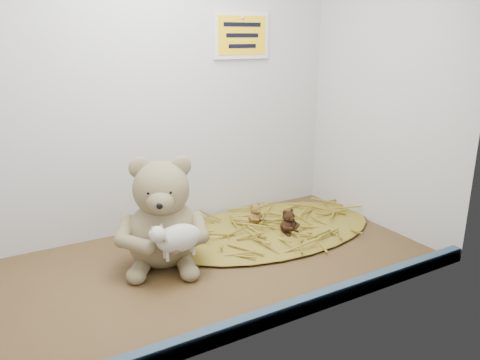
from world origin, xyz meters
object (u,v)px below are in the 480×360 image
mini_teddy_brown (288,220)px  mini_teddy_tan (255,213)px  toy_lamb (179,238)px  main_teddy (162,212)px

mini_teddy_brown → mini_teddy_tan: bearing=109.6°
mini_teddy_tan → mini_teddy_brown: (4.47, -10.51, 0.33)cm
mini_teddy_tan → mini_teddy_brown: 11.43cm
toy_lamb → mini_teddy_brown: bearing=12.3°
main_teddy → mini_teddy_tan: main_teddy is taller
main_teddy → toy_lamb: 10.38cm
main_teddy → mini_teddy_tan: size_ratio=4.33×
main_teddy → toy_lamb: (0.00, -9.87, -3.20)cm
toy_lamb → main_teddy: bearing=90.0°
mini_teddy_brown → toy_lamb: bearing=-171.1°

